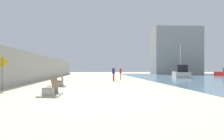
# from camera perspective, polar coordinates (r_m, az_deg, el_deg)

# --- Properties ---
(ground_plane) EXTENTS (120.00, 120.00, 0.00)m
(ground_plane) POSITION_cam_1_polar(r_m,az_deg,el_deg) (28.98, -3.27, -2.54)
(ground_plane) COLOR beige
(seawall) EXTENTS (0.80, 64.00, 3.13)m
(seawall) POSITION_cam_1_polar(r_m,az_deg,el_deg) (29.76, -17.87, 0.53)
(seawall) COLOR #9E9E99
(seawall) RESTS_ON ground
(bench_near) EXTENTS (1.10, 2.10, 0.98)m
(bench_near) POSITION_cam_1_polar(r_m,az_deg,el_deg) (13.01, -15.02, -5.17)
(bench_near) COLOR #9E9E99
(bench_near) RESTS_ON ground
(bench_far) EXTENTS (1.31, 2.20, 0.98)m
(bench_far) POSITION_cam_1_polar(r_m,az_deg,el_deg) (19.47, -12.96, -3.31)
(bench_far) COLOR #9E9E99
(bench_far) RESTS_ON ground
(person_walking) EXTENTS (0.29, 0.49, 1.70)m
(person_walking) POSITION_cam_1_polar(r_m,az_deg,el_deg) (30.13, 2.16, -0.55)
(person_walking) COLOR gold
(person_walking) RESTS_ON ground
(person_standing) EXTENTS (0.37, 0.43, 1.76)m
(person_standing) POSITION_cam_1_polar(r_m,az_deg,el_deg) (26.61, 0.40, -0.58)
(person_standing) COLOR #B22D33
(person_standing) RESTS_ON ground
(boat_outer) EXTENTS (3.86, 7.34, 5.31)m
(boat_outer) POSITION_cam_1_polar(r_m,az_deg,el_deg) (38.31, 16.87, -0.69)
(boat_outer) COLOR beige
(boat_outer) RESTS_ON water_bay
(pedestrian_sign) EXTENTS (0.85, 0.08, 2.33)m
(pedestrian_sign) POSITION_cam_1_polar(r_m,az_deg,el_deg) (16.86, -25.76, 0.21)
(pedestrian_sign) COLOR slate
(pedestrian_sign) RESTS_ON ground
(harbor_building) EXTENTS (12.00, 6.00, 11.91)m
(harbor_building) POSITION_cam_1_polar(r_m,az_deg,el_deg) (60.78, 15.76, 4.61)
(harbor_building) COLOR gray
(harbor_building) RESTS_ON ground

